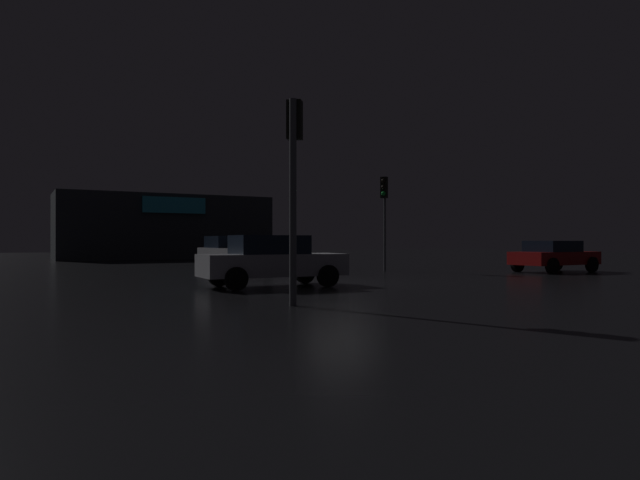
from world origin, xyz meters
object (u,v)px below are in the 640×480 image
at_px(car_far, 554,255).
at_px(car_near, 272,260).
at_px(car_crossing, 228,252).
at_px(traffic_signal_main, 384,201).
at_px(store_building, 164,227).
at_px(traffic_signal_opposite, 294,163).

bearing_deg(car_far, car_near, -174.53).
bearing_deg(car_crossing, car_near, -102.13).
distance_m(traffic_signal_main, car_crossing, 8.01).
relative_size(store_building, car_near, 3.62).
bearing_deg(traffic_signal_opposite, car_crossing, 75.88).
xyz_separation_m(store_building, traffic_signal_main, (4.56, -24.04, 0.78)).
bearing_deg(traffic_signal_opposite, traffic_signal_main, 47.08).
bearing_deg(traffic_signal_main, car_crossing, 141.19).
distance_m(traffic_signal_main, traffic_signal_opposite, 14.40).
xyz_separation_m(car_near, car_far, (14.47, 1.39, -0.06)).
xyz_separation_m(traffic_signal_main, traffic_signal_opposite, (-9.80, -10.54, -0.19)).
distance_m(traffic_signal_main, car_near, 10.31).
bearing_deg(traffic_signal_main, car_far, -34.71).
distance_m(traffic_signal_opposite, car_near, 5.56).
xyz_separation_m(traffic_signal_opposite, car_crossing, (3.86, 15.32, -2.25)).
bearing_deg(store_building, traffic_signal_main, -79.25).
height_order(traffic_signal_main, car_near, traffic_signal_main).
relative_size(store_building, traffic_signal_main, 3.69).
relative_size(car_near, car_far, 1.07).
xyz_separation_m(car_far, car_crossing, (-12.21, 9.12, 0.09)).
relative_size(traffic_signal_opposite, car_far, 1.07).
relative_size(traffic_signal_opposite, car_crossing, 1.02).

